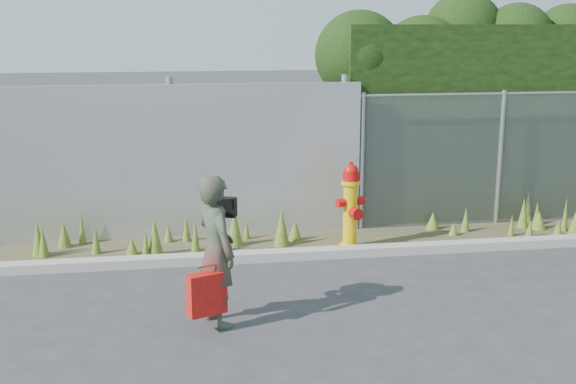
% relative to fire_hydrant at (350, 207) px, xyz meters
% --- Properties ---
extents(ground, '(80.00, 80.00, 0.00)m').
position_rel_fire_hydrant_xyz_m(ground, '(-0.67, -2.10, -0.59)').
color(ground, '#333335').
rests_on(ground, ground).
extents(curb, '(16.00, 0.22, 0.12)m').
position_rel_fire_hydrant_xyz_m(curb, '(-0.67, -0.30, -0.53)').
color(curb, '#9A978B').
rests_on(curb, ground).
extents(weed_strip, '(16.00, 1.33, 0.54)m').
position_rel_fire_hydrant_xyz_m(weed_strip, '(-1.00, 0.32, -0.44)').
color(weed_strip, '#443C26').
rests_on(weed_strip, ground).
extents(corrugated_fence, '(8.50, 0.21, 2.30)m').
position_rel_fire_hydrant_xyz_m(corrugated_fence, '(-3.91, 0.91, 0.51)').
color(corrugated_fence, '#A5A6AC').
rests_on(corrugated_fence, ground).
extents(chainlink_fence, '(6.50, 0.07, 2.05)m').
position_rel_fire_hydrant_xyz_m(chainlink_fence, '(3.58, 0.90, 0.44)').
color(chainlink_fence, gray).
rests_on(chainlink_fence, ground).
extents(hedge, '(7.69, 1.83, 3.69)m').
position_rel_fire_hydrant_xyz_m(hedge, '(3.88, 1.92, 1.32)').
color(hedge, black).
rests_on(hedge, ground).
extents(fire_hydrant, '(0.41, 0.36, 1.22)m').
position_rel_fire_hydrant_xyz_m(fire_hydrant, '(0.00, 0.00, 0.00)').
color(fire_hydrant, '#DEB10B').
rests_on(fire_hydrant, ground).
extents(woman, '(0.57, 0.67, 1.56)m').
position_rel_fire_hydrant_xyz_m(woman, '(-1.94, -2.24, 0.19)').
color(woman, '#0F6242').
rests_on(woman, ground).
extents(red_tote_bag, '(0.39, 0.14, 0.51)m').
position_rel_fire_hydrant_xyz_m(red_tote_bag, '(-2.06, -2.44, -0.18)').
color(red_tote_bag, '#AD0915').
extents(black_shoulder_bag, '(0.27, 0.11, 0.20)m').
position_rel_fire_hydrant_xyz_m(black_shoulder_bag, '(-1.84, -1.98, 0.58)').
color(black_shoulder_bag, black).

